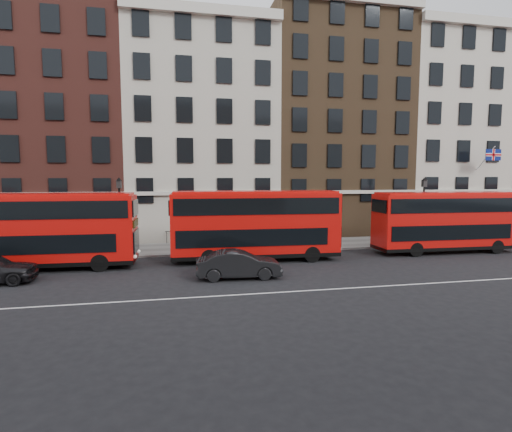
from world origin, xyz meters
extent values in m
plane|color=black|center=(0.00, 0.00, 0.00)|extent=(120.00, 120.00, 0.00)
cube|color=slate|center=(0.00, 10.50, 0.07)|extent=(80.00, 5.00, 0.15)
cube|color=gray|center=(0.00, 8.00, 0.08)|extent=(80.00, 0.30, 0.16)
cube|color=white|center=(0.00, -2.00, 0.01)|extent=(70.00, 0.12, 0.01)
cube|color=brown|center=(-12.80, 18.00, 11.00)|extent=(12.80, 10.00, 22.00)
cube|color=#AFAB9A|center=(0.00, 18.00, 9.50)|extent=(12.80, 10.00, 19.00)
cube|color=beige|center=(0.00, 12.75, 18.60)|extent=(12.80, 0.50, 0.80)
cube|color=brown|center=(12.80, 18.00, 10.50)|extent=(12.80, 10.00, 21.00)
cube|color=#BBB3A1|center=(25.60, 18.00, 10.00)|extent=(12.80, 10.00, 20.00)
cube|color=beige|center=(25.60, 12.75, 19.60)|extent=(12.80, 0.50, 0.80)
cube|color=red|center=(-10.30, 5.48, 2.38)|extent=(10.82, 2.92, 4.04)
cube|color=black|center=(-10.30, 5.48, 0.48)|extent=(10.83, 2.96, 0.25)
cube|color=black|center=(-10.60, 5.50, 1.69)|extent=(9.60, 2.96, 1.07)
cube|color=black|center=(-10.30, 5.48, 3.63)|extent=(10.42, 2.99, 1.02)
cube|color=red|center=(-10.30, 5.48, 4.45)|extent=(10.51, 2.71, 0.18)
cube|color=black|center=(-4.89, 5.30, 1.59)|extent=(0.16, 2.25, 1.33)
cube|color=black|center=(-4.89, 5.30, 2.68)|extent=(0.15, 1.95, 0.43)
cylinder|color=black|center=(-6.86, 4.22, 0.51)|extent=(1.03, 0.32, 1.02)
cylinder|color=black|center=(-6.78, 6.51, 0.51)|extent=(1.03, 0.32, 1.02)
cube|color=red|center=(2.65, 5.48, 2.41)|extent=(10.96, 3.03, 4.09)
cube|color=black|center=(2.65, 5.48, 0.49)|extent=(10.97, 3.07, 0.25)
cube|color=black|center=(2.34, 5.50, 1.71)|extent=(9.73, 3.06, 1.09)
cube|color=black|center=(2.65, 5.48, 3.67)|extent=(10.55, 3.09, 1.03)
cube|color=red|center=(2.65, 5.48, 4.50)|extent=(10.64, 2.81, 0.19)
cube|color=black|center=(8.12, 5.26, 1.60)|extent=(0.18, 2.28, 1.35)
cube|color=black|center=(8.12, 5.26, 2.71)|extent=(0.16, 1.97, 0.43)
cylinder|color=black|center=(6.12, 4.18, 0.52)|extent=(1.05, 0.33, 1.03)
cylinder|color=black|center=(6.21, 6.50, 0.52)|extent=(1.05, 0.33, 1.03)
cylinder|color=black|center=(-0.50, 4.45, 0.52)|extent=(1.05, 0.33, 1.03)
cylinder|color=black|center=(-0.41, 6.77, 0.52)|extent=(1.05, 0.33, 1.03)
cube|color=red|center=(16.79, 5.48, 2.31)|extent=(10.50, 2.76, 3.93)
cube|color=black|center=(16.79, 5.48, 0.47)|extent=(10.50, 2.80, 0.24)
cube|color=black|center=(16.49, 5.49, 1.64)|extent=(9.31, 2.81, 1.04)
cube|color=black|center=(16.79, 5.48, 3.53)|extent=(10.10, 2.83, 0.99)
cube|color=red|center=(16.79, 5.48, 4.32)|extent=(10.19, 2.56, 0.18)
cube|color=black|center=(22.04, 5.34, 1.54)|extent=(0.14, 2.19, 1.29)
cube|color=black|center=(22.04, 5.34, 2.60)|extent=(0.13, 1.89, 0.42)
cylinder|color=black|center=(20.13, 4.28, 0.50)|extent=(1.00, 0.30, 0.99)
cylinder|color=black|center=(20.19, 6.51, 0.50)|extent=(1.00, 0.30, 0.99)
cylinder|color=black|center=(13.78, 4.45, 0.50)|extent=(1.00, 0.30, 0.99)
cylinder|color=black|center=(13.84, 6.68, 0.50)|extent=(1.00, 0.30, 0.99)
imported|color=black|center=(0.82, 1.08, 0.76)|extent=(4.70, 1.89, 1.52)
cylinder|color=black|center=(-6.30, 9.29, 2.45)|extent=(0.14, 0.14, 4.60)
cylinder|color=black|center=(-6.30, 9.29, 0.45)|extent=(0.32, 0.32, 0.60)
cube|color=#262626|center=(-6.30, 9.29, 5.00)|extent=(0.32, 0.32, 0.55)
cone|color=black|center=(-6.30, 9.29, 5.35)|extent=(0.44, 0.44, 0.25)
cylinder|color=black|center=(16.92, 8.39, 2.45)|extent=(0.14, 0.14, 4.60)
cylinder|color=black|center=(16.92, 8.39, 0.45)|extent=(0.32, 0.32, 0.60)
cube|color=#262626|center=(16.92, 8.39, 5.00)|extent=(0.32, 0.32, 0.55)
cone|color=black|center=(16.92, 8.39, 5.35)|extent=(0.44, 0.44, 0.25)
cylinder|color=black|center=(24.70, 8.72, 1.45)|extent=(0.12, 0.12, 2.60)
cube|color=black|center=(24.70, 8.57, 3.05)|extent=(0.25, 0.30, 0.75)
sphere|color=red|center=(24.70, 8.40, 3.27)|extent=(0.14, 0.14, 0.14)
sphere|color=#0C9919|center=(24.70, 8.40, 2.83)|extent=(0.14, 0.14, 0.14)
camera|label=1|loc=(-2.57, -19.97, 5.45)|focal=28.00mm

